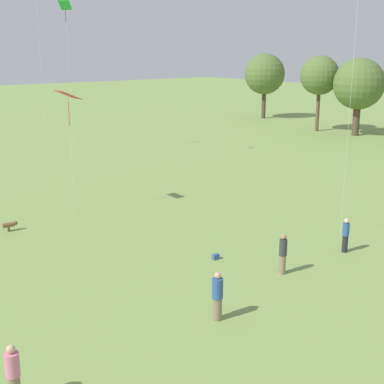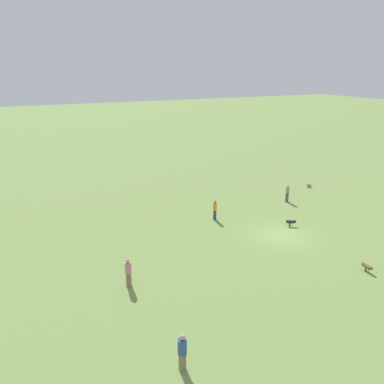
% 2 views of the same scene
% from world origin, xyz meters
% --- Properties ---
extents(ground_plane, '(240.00, 240.00, 0.00)m').
position_xyz_m(ground_plane, '(0.00, 0.00, 0.00)').
color(ground_plane, '#7A994C').
extents(person_1, '(0.51, 0.51, 1.82)m').
position_xyz_m(person_1, '(12.81, 9.10, 0.91)').
color(person_1, '#847056').
rests_on(person_1, ground_plane).
extents(person_2, '(0.40, 0.40, 1.81)m').
position_xyz_m(person_2, '(12.99, 1.69, 0.90)').
color(person_2, '#847056').
rests_on(person_2, ground_plane).
extents(person_5, '(0.45, 0.45, 1.74)m').
position_xyz_m(person_5, '(3.27, -5.10, 0.89)').
color(person_5, '#333D5B').
rests_on(person_5, ground_plane).
extents(person_6, '(0.49, 0.49, 1.74)m').
position_xyz_m(person_6, '(-5.31, -5.98, 0.88)').
color(person_6, '#4C4C51').
rests_on(person_6, ground_plane).
extents(dog_0, '(0.31, 0.80, 0.50)m').
position_xyz_m(dog_0, '(-1.33, 6.80, 0.34)').
color(dog_0, brown).
rests_on(dog_0, ground_plane).
extents(dog_1, '(0.76, 0.62, 0.55)m').
position_xyz_m(dog_1, '(-1.73, -1.10, 0.38)').
color(dog_1, black).
rests_on(dog_1, ground_plane).
extents(picnic_bag_1, '(0.47, 0.43, 0.36)m').
position_xyz_m(picnic_bag_1, '(-10.54, -8.62, 0.18)').
color(picnic_bag_1, '#A58459').
rests_on(picnic_bag_1, ground_plane).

